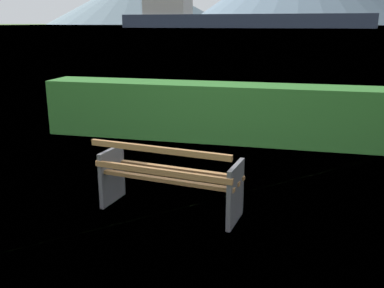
% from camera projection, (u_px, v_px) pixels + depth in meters
% --- Properties ---
extents(ground_plane, '(1400.00, 1400.00, 0.00)m').
position_uv_depth(ground_plane, '(171.00, 210.00, 5.04)').
color(ground_plane, '#567A38').
extents(water_surface, '(620.00, 620.00, 0.00)m').
position_uv_depth(water_surface, '(296.00, 26.00, 292.50)').
color(water_surface, '#7A99A8').
rests_on(water_surface, ground_plane).
extents(park_bench, '(1.71, 0.80, 0.87)m').
position_uv_depth(park_bench, '(169.00, 178.00, 4.87)').
color(park_bench, olive).
rests_on(park_bench, ground_plane).
extents(hedge_row, '(6.70, 0.79, 1.05)m').
position_uv_depth(hedge_row, '(220.00, 112.00, 7.97)').
color(hedge_row, '#2D6B28').
rests_on(hedge_row, ground_plane).
extents(cargo_ship_large, '(108.41, 22.96, 17.64)m').
position_uv_depth(cargo_ship_large, '(224.00, 16.00, 186.47)').
color(cargo_ship_large, '#2D384C').
rests_on(cargo_ship_large, water_surface).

